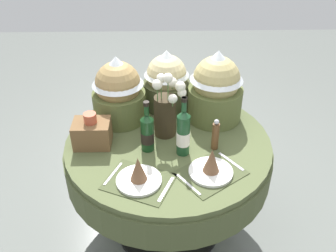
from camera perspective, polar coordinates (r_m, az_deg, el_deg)
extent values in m
plane|color=slate|center=(2.79, 0.02, -14.94)|extent=(8.00, 8.00, 0.00)
cylinder|color=#4C5633|center=(2.27, 0.02, -2.52)|extent=(1.25, 1.25, 0.04)
cylinder|color=#464F2E|center=(2.35, 0.02, -4.82)|extent=(1.27, 1.27, 0.19)
cylinder|color=black|center=(2.51, 0.02, -9.28)|extent=(0.12, 0.12, 0.70)
cylinder|color=black|center=(2.78, 0.02, -14.74)|extent=(0.74, 0.74, 0.03)
cube|color=#41492B|center=(1.98, -4.48, -8.52)|extent=(0.42, 0.37, 0.00)
cylinder|color=white|center=(1.97, -4.49, -8.30)|extent=(0.24, 0.24, 0.02)
cone|color=brown|center=(1.92, -4.59, -6.59)|extent=(0.09, 0.09, 0.14)
cube|color=silver|center=(2.04, -8.43, -7.25)|extent=(0.09, 0.18, 0.00)
cube|color=silver|center=(1.93, -0.28, -9.66)|extent=(0.09, 0.18, 0.00)
cube|color=#41492B|center=(2.04, 6.56, -7.19)|extent=(0.43, 0.41, 0.00)
cylinder|color=white|center=(2.03, 6.58, -6.98)|extent=(0.24, 0.24, 0.02)
cone|color=brown|center=(1.98, 6.73, -5.28)|extent=(0.09, 0.09, 0.14)
cube|color=silver|center=(1.96, 3.17, -8.96)|extent=(0.12, 0.16, 0.00)
cube|color=silver|center=(2.12, 9.67, -5.39)|extent=(0.12, 0.16, 0.00)
cylinder|color=#332819|center=(2.24, -0.46, 1.55)|extent=(0.13, 0.13, 0.26)
sphere|color=silver|center=(2.08, -0.08, 7.39)|extent=(0.06, 0.06, 0.06)
cylinder|color=#4C7038|center=(2.12, -0.07, 5.43)|extent=(0.01, 0.01, 0.13)
sphere|color=silver|center=(2.09, -1.67, 6.38)|extent=(0.06, 0.06, 0.06)
cylinder|color=#4C7038|center=(2.12, -1.64, 4.89)|extent=(0.01, 0.01, 0.09)
sphere|color=silver|center=(2.14, 2.16, 5.15)|extent=(0.05, 0.05, 0.05)
cylinder|color=#4C7038|center=(2.16, 2.14, 4.47)|extent=(0.01, 0.01, 0.02)
sphere|color=silver|center=(2.10, -1.07, 7.34)|extent=(0.06, 0.06, 0.06)
cylinder|color=#4C7038|center=(2.14, -1.04, 5.56)|extent=(0.01, 0.01, 0.11)
sphere|color=silver|center=(2.07, 0.73, 4.21)|extent=(0.05, 0.05, 0.05)
cylinder|color=#4C7038|center=(2.08, 0.72, 3.43)|extent=(0.01, 0.01, 0.03)
sphere|color=silver|center=(2.25, 0.63, 6.72)|extent=(0.06, 0.06, 0.06)
cylinder|color=#4C7038|center=(2.26, 0.63, 5.99)|extent=(0.01, 0.01, 0.02)
sphere|color=silver|center=(2.13, 1.93, 6.08)|extent=(0.06, 0.06, 0.06)
cylinder|color=#4C7038|center=(2.15, 1.90, 4.93)|extent=(0.01, 0.01, 0.06)
cylinder|color=#143819|center=(2.13, -3.19, -1.34)|extent=(0.08, 0.08, 0.21)
cylinder|color=black|center=(2.14, -3.17, -1.69)|extent=(0.08, 0.08, 0.07)
cone|color=#143819|center=(2.06, -3.29, 1.37)|extent=(0.08, 0.08, 0.03)
cylinder|color=#143819|center=(2.03, -3.34, 2.74)|extent=(0.03, 0.03, 0.08)
cylinder|color=black|center=(2.02, -3.37, 3.43)|extent=(0.03, 0.03, 0.02)
cylinder|color=#194223|center=(2.09, 2.36, -1.40)|extent=(0.08, 0.08, 0.25)
cylinder|color=silver|center=(2.10, 2.34, -1.85)|extent=(0.08, 0.08, 0.09)
cone|color=#194223|center=(2.01, 2.45, 1.91)|extent=(0.08, 0.08, 0.03)
cylinder|color=#194223|center=(1.98, 2.49, 3.35)|extent=(0.03, 0.03, 0.08)
cylinder|color=black|center=(1.96, 2.51, 4.10)|extent=(0.03, 0.03, 0.02)
cylinder|color=brown|center=(2.16, 7.28, -1.59)|extent=(0.04, 0.04, 0.17)
sphere|color=#B7B7BC|center=(2.10, 7.48, 0.63)|extent=(0.03, 0.03, 0.03)
cylinder|color=#566033|center=(2.43, -7.44, 3.14)|extent=(0.34, 0.34, 0.19)
sphere|color=#9E7F4C|center=(2.35, -7.72, 6.39)|extent=(0.29, 0.29, 0.29)
cone|color=silver|center=(2.31, -7.89, 8.44)|extent=(0.32, 0.32, 0.19)
cylinder|color=#474C2D|center=(2.55, -0.18, 4.95)|extent=(0.32, 0.32, 0.18)
sphere|color=#C6B784|center=(2.49, -0.19, 7.89)|extent=(0.27, 0.27, 0.27)
cone|color=silver|center=(2.45, -0.19, 9.71)|extent=(0.30, 0.30, 0.17)
cylinder|color=#566033|center=(2.43, 7.16, 3.52)|extent=(0.35, 0.35, 0.22)
sphere|color=tan|center=(2.35, 7.45, 7.10)|extent=(0.30, 0.30, 0.30)
cone|color=silver|center=(2.31, 7.63, 9.22)|extent=(0.33, 0.33, 0.19)
cube|color=brown|center=(2.23, -11.56, -1.11)|extent=(0.22, 0.16, 0.15)
cylinder|color=#B24C33|center=(2.17, -11.88, 1.19)|extent=(0.07, 0.07, 0.06)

